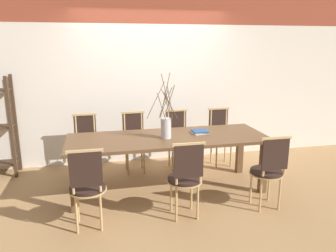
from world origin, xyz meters
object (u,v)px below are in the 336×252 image
at_px(chair_near_center, 269,169).
at_px(dining_table, 168,143).
at_px(vase_centerpiece, 166,127).
at_px(chair_far_center, 178,137).
at_px(book_stack, 200,132).

bearing_deg(chair_near_center, dining_table, 143.26).
height_order(chair_near_center, vase_centerpiece, vase_centerpiece).
bearing_deg(chair_near_center, chair_far_center, 114.46).
relative_size(chair_near_center, vase_centerpiece, 1.10).
relative_size(dining_table, chair_far_center, 2.84).
xyz_separation_m(dining_table, chair_near_center, (1.06, -0.79, -0.15)).
relative_size(chair_far_center, vase_centerpiece, 1.10).
bearing_deg(vase_centerpiece, dining_table, 51.94).
height_order(chair_near_center, book_stack, chair_near_center).
xyz_separation_m(chair_far_center, vase_centerpiece, (-0.38, -0.84, 0.40)).
bearing_deg(chair_far_center, chair_near_center, 114.46).
distance_m(vase_centerpiece, book_stack, 0.55).
height_order(dining_table, chair_far_center, chair_far_center).
distance_m(dining_table, vase_centerpiece, 0.25).
bearing_deg(chair_near_center, book_stack, 123.81).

